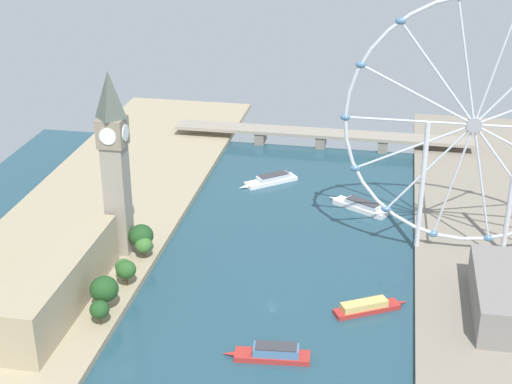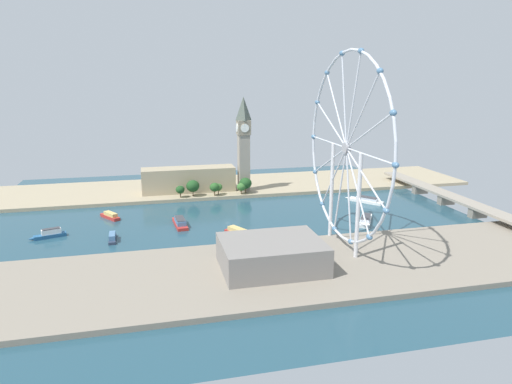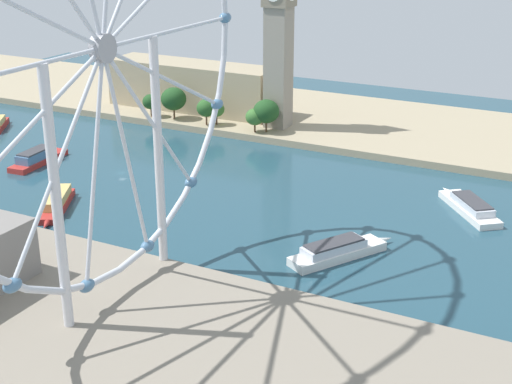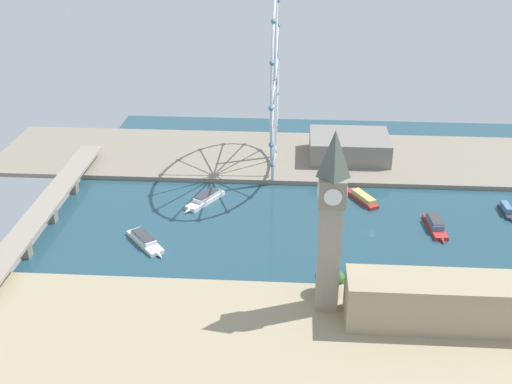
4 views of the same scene
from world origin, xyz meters
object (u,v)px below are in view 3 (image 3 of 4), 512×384
(parliament_block, at_px, (193,86))
(tour_boat_0, at_px, (38,158))
(tour_boat_1, at_px, (470,206))
(clock_tower, at_px, (279,25))
(ferris_wheel, at_px, (103,52))
(tour_boat_6, at_px, (338,251))
(tour_boat_4, at_px, (57,203))

(parliament_block, distance_m, tour_boat_0, 94.50)
(parliament_block, distance_m, tour_boat_1, 162.54)
(clock_tower, distance_m, ferris_wheel, 160.38)
(clock_tower, xyz_separation_m, ferris_wheel, (156.61, 30.56, 16.12))
(parliament_block, bearing_deg, tour_boat_6, 46.25)
(tour_boat_4, bearing_deg, parliament_block, 161.85)
(tour_boat_4, bearing_deg, tour_boat_1, 87.18)
(tour_boat_6, bearing_deg, ferris_wheel, 170.35)
(tour_boat_4, xyz_separation_m, tour_boat_6, (-8.66, 98.30, 0.15))
(tour_boat_1, bearing_deg, tour_boat_0, 60.96)
(parliament_block, xyz_separation_m, ferris_wheel, (166.11, 81.29, 50.11))
(tour_boat_0, distance_m, tour_boat_4, 51.38)
(clock_tower, bearing_deg, tour_boat_0, -38.41)
(tour_boat_0, distance_m, tour_boat_1, 166.14)
(tour_boat_6, bearing_deg, clock_tower, 63.98)
(tour_boat_6, bearing_deg, tour_boat_0, 110.19)
(parliament_block, xyz_separation_m, tour_boat_6, (117.13, 122.37, -11.98))
(tour_boat_1, distance_m, tour_boat_4, 138.83)
(tour_boat_1, xyz_separation_m, tour_boat_6, (52.57, -26.31, 0.19))
(ferris_wheel, relative_size, tour_boat_4, 3.84)
(tour_boat_4, bearing_deg, tour_boat_6, 66.04)
(ferris_wheel, height_order, tour_boat_0, ferris_wheel)
(tour_boat_0, xyz_separation_m, tour_boat_6, (24.60, 137.46, -0.19))
(clock_tower, relative_size, tour_boat_4, 2.79)
(tour_boat_1, xyz_separation_m, tour_boat_4, (61.23, -124.60, 0.04))
(tour_boat_4, bearing_deg, clock_tower, 138.10)
(clock_tower, bearing_deg, tour_boat_4, -12.91)
(tour_boat_0, relative_size, tour_boat_6, 1.00)
(parliament_block, height_order, tour_boat_1, parliament_block)
(tour_boat_1, distance_m, tour_boat_6, 58.79)
(parliament_block, bearing_deg, ferris_wheel, 26.08)
(ferris_wheel, height_order, tour_boat_6, ferris_wheel)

